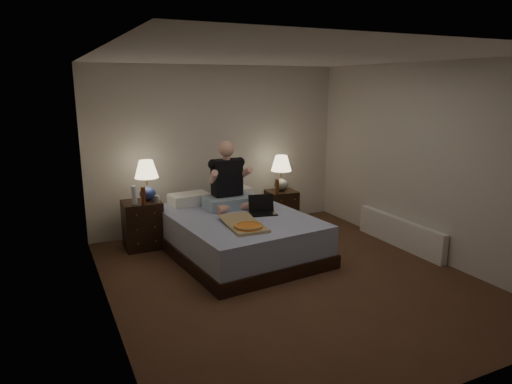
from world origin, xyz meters
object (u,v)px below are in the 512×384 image
lamp_right (281,173)px  soda_can (157,199)px  pizza_box (248,227)px  person (228,175)px  laptop (263,205)px  nightstand_right (281,209)px  beer_bottle_left (143,195)px  bed (238,234)px  nightstand_left (143,225)px  lamp_left (147,181)px  radiator (400,233)px  beer_bottle_right (277,187)px  water_bottle (134,195)px

lamp_right → soda_can: size_ratio=5.60×
lamp_right → pizza_box: (-1.24, -1.48, -0.28)m
person → pizza_box: (-0.17, -1.04, -0.43)m
person → laptop: size_ratio=2.74×
nightstand_right → beer_bottle_left: bearing=-171.0°
lamp_right → bed: bearing=-143.0°
nightstand_left → person: bearing=-18.5°
lamp_left → laptop: 1.63m
nightstand_right → radiator: 1.86m
lamp_left → beer_bottle_left: lamp_left is taller
nightstand_left → laptop: size_ratio=1.93×
lamp_right → beer_bottle_left: bearing=-175.4°
nightstand_left → lamp_left: (0.10, 0.03, 0.61)m
pizza_box → radiator: pizza_box is taller
nightstand_right → soda_can: soda_can is taller
bed → nightstand_right: size_ratio=3.72×
soda_can → pizza_box: size_ratio=0.13×
nightstand_left → laptop: bearing=-31.8°
beer_bottle_right → nightstand_right: bearing=42.2°
pizza_box → lamp_left: bearing=123.4°
bed → beer_bottle_left: bearing=143.3°
beer_bottle_left → laptop: (1.40, -0.77, -0.11)m
lamp_right → person: size_ratio=0.60×
bed → laptop: bearing=-25.4°
bed → lamp_left: (-0.99, 0.82, 0.67)m
lamp_left → beer_bottle_left: (-0.09, -0.16, -0.16)m
lamp_left → beer_bottle_left: bearing=-120.3°
lamp_left → radiator: 3.57m
bed → nightstand_left: 1.35m
lamp_left → lamp_right: size_ratio=1.00×
soda_can → person: 1.02m
lamp_left → laptop: lamp_left is taller
nightstand_left → person: person is taller
beer_bottle_right → water_bottle: bearing=179.2°
beer_bottle_left → beer_bottle_right: (2.03, 0.01, -0.08)m
water_bottle → radiator: 3.68m
nightstand_left → pizza_box: bearing=-55.5°
bed → laptop: laptop is taller
lamp_right → pizza_box: size_ratio=0.74×
lamp_left → lamp_right: lamp_left is taller
nightstand_right → radiator: bearing=-50.8°
lamp_left → lamp_right: 2.10m
beer_bottle_left → radiator: beer_bottle_left is taller
nightstand_left → nightstand_right: nightstand_left is taller
bed → radiator: bearing=-24.1°
lamp_right → beer_bottle_right: lamp_right is taller
radiator → beer_bottle_right: bearing=130.8°
nightstand_left → beer_bottle_left: 0.46m
person → radiator: bearing=-28.4°
laptop → person: bearing=131.6°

